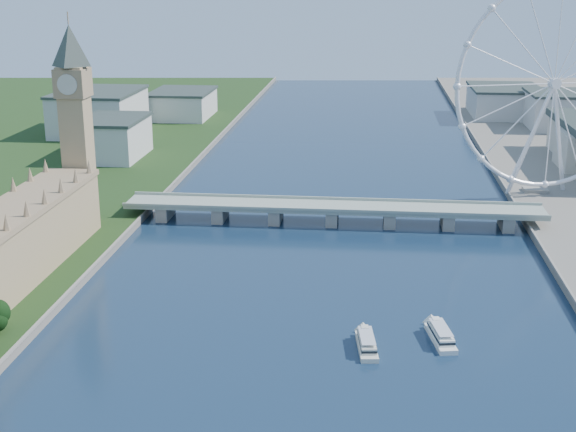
# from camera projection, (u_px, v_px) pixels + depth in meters

# --- Properties ---
(big_ben) EXTENTS (20.02, 20.02, 110.00)m
(big_ben) POSITION_uv_depth(u_px,v_px,m) (74.00, 100.00, 397.02)
(big_ben) COLOR tan
(big_ben) RESTS_ON ground
(westminster_bridge) EXTENTS (220.00, 22.00, 9.50)m
(westminster_bridge) POSITION_uv_depth(u_px,v_px,m) (332.00, 211.00, 422.68)
(westminster_bridge) COLOR gray
(westminster_bridge) RESTS_ON ground
(london_eye) EXTENTS (113.60, 39.12, 124.30)m
(london_eye) POSITION_uv_depth(u_px,v_px,m) (554.00, 84.00, 445.81)
(london_eye) COLOR silver
(london_eye) RESTS_ON ground
(city_skyline) EXTENTS (505.00, 280.00, 32.00)m
(city_skyline) POSITION_uv_depth(u_px,v_px,m) (395.00, 112.00, 663.58)
(city_skyline) COLOR beige
(city_skyline) RESTS_ON ground
(tour_boat_near) EXTENTS (9.38, 26.32, 5.65)m
(tour_boat_near) POSITION_uv_depth(u_px,v_px,m) (366.00, 349.00, 281.22)
(tour_boat_near) COLOR beige
(tour_boat_near) RESTS_ON ground
(tour_boat_far) EXTENTS (11.37, 27.39, 5.85)m
(tour_boat_far) POSITION_uv_depth(u_px,v_px,m) (440.00, 341.00, 287.31)
(tour_boat_far) COLOR white
(tour_boat_far) RESTS_ON ground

